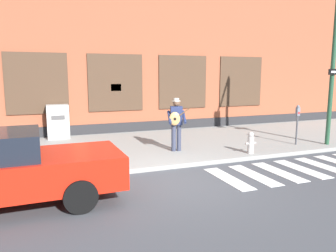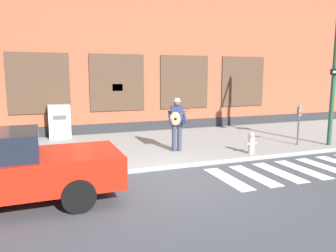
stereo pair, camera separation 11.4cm
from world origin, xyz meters
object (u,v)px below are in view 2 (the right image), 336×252
Objects in this scene: parking_meter at (299,119)px; busker at (177,121)px; red_car at (2,169)px; fire_hydrant at (251,143)px; utility_box at (60,121)px.

busker is at bearing 172.08° from parking_meter.
red_car reaches higher than fire_hydrant.
parking_meter reaches higher than red_car.
parking_meter is (9.34, 2.10, 0.30)m from red_car.
fire_hydrant is (2.11, -1.16, -0.65)m from busker.
busker is 1.31× the size of utility_box.
parking_meter is 9.07m from utility_box.
red_car is at bearing -167.31° from parking_meter.
parking_meter reaches higher than utility_box.
busker is (4.88, 2.72, 0.36)m from red_car.
fire_hydrant is at bearing 12.59° from red_car.
red_car is 9.58m from parking_meter.
busker is 1.22× the size of parking_meter.
busker is at bearing 29.16° from red_car.
utility_box is 7.44m from fire_hydrant.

